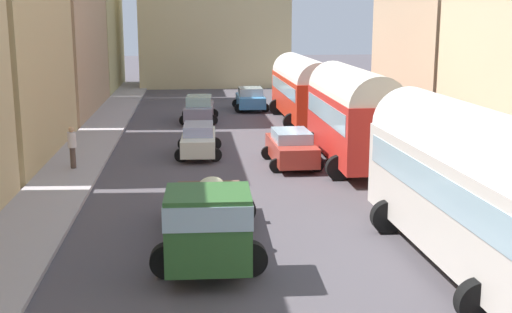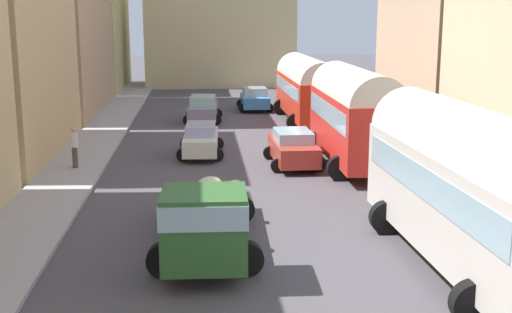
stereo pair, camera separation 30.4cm
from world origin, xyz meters
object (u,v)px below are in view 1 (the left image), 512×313
(parked_bus_3, at_px, (303,86))
(car_3, at_px, (291,148))
(car_1, at_px, (199,109))
(pedestrian_0, at_px, (72,146))
(parked_bus_2, at_px, (352,111))
(parked_bus_1, at_px, (472,181))
(cargo_truck_0, at_px, (208,217))
(car_4, at_px, (250,99))
(car_0, at_px, (199,140))

(parked_bus_3, xyz_separation_m, car_3, (-2.43, -11.62, -1.38))
(car_1, distance_m, car_3, 12.90)
(pedestrian_0, bearing_deg, parked_bus_2, 0.16)
(car_3, height_order, pedestrian_0, pedestrian_0)
(parked_bus_1, bearing_deg, pedestrian_0, 134.72)
(parked_bus_2, xyz_separation_m, parked_bus_3, (-0.15, 11.81, -0.19))
(cargo_truck_0, xyz_separation_m, car_4, (3.65, 27.93, -0.40))
(cargo_truck_0, bearing_deg, parked_bus_2, 58.88)
(car_4, bearing_deg, parked_bus_1, -84.20)
(car_0, bearing_deg, car_1, 89.01)
(parked_bus_2, bearing_deg, car_3, 175.90)
(car_1, bearing_deg, car_3, -72.88)
(parked_bus_1, distance_m, car_0, 16.26)
(car_0, height_order, car_1, car_1)
(parked_bus_3, height_order, car_3, parked_bus_3)
(cargo_truck_0, height_order, car_4, cargo_truck_0)
(parked_bus_3, height_order, car_0, parked_bus_3)
(car_4, bearing_deg, parked_bus_3, -63.47)
(parked_bus_2, height_order, pedestrian_0, parked_bus_2)
(parked_bus_3, distance_m, pedestrian_0, 16.66)
(cargo_truck_0, bearing_deg, car_1, 89.74)
(car_0, distance_m, car_4, 15.02)
(parked_bus_3, height_order, cargo_truck_0, parked_bus_3)
(parked_bus_2, relative_size, car_3, 1.99)
(parked_bus_1, bearing_deg, car_1, 104.83)
(car_0, bearing_deg, car_3, -31.64)
(parked_bus_1, distance_m, car_1, 25.51)
(car_1, height_order, pedestrian_0, pedestrian_0)
(parked_bus_3, distance_m, car_1, 6.42)
(parked_bus_3, distance_m, cargo_truck_0, 23.45)
(parked_bus_1, xyz_separation_m, car_3, (-2.72, 12.29, -1.56))
(parked_bus_2, relative_size, car_1, 2.02)
(cargo_truck_0, xyz_separation_m, car_0, (-0.07, 13.37, -0.42))
(car_3, distance_m, car_4, 17.00)
(parked_bus_1, distance_m, parked_bus_2, 12.11)
(car_4, bearing_deg, parked_bus_2, -80.63)
(parked_bus_2, distance_m, car_3, 3.03)
(car_3, xyz_separation_m, car_4, (-0.25, 17.00, -0.01))
(parked_bus_2, bearing_deg, car_1, 117.02)
(parked_bus_3, relative_size, pedestrian_0, 5.27)
(parked_bus_3, bearing_deg, parked_bus_2, -89.26)
(cargo_truck_0, distance_m, car_0, 13.38)
(parked_bus_2, bearing_deg, car_4, 99.37)
(parked_bus_1, height_order, car_0, parked_bus_1)
(parked_bus_3, relative_size, car_4, 2.66)
(parked_bus_2, distance_m, car_0, 7.24)
(car_3, bearing_deg, parked_bus_1, -77.51)
(car_1, bearing_deg, car_0, -90.99)
(parked_bus_3, xyz_separation_m, car_4, (-2.68, 5.38, -1.39))
(car_0, relative_size, car_3, 1.00)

